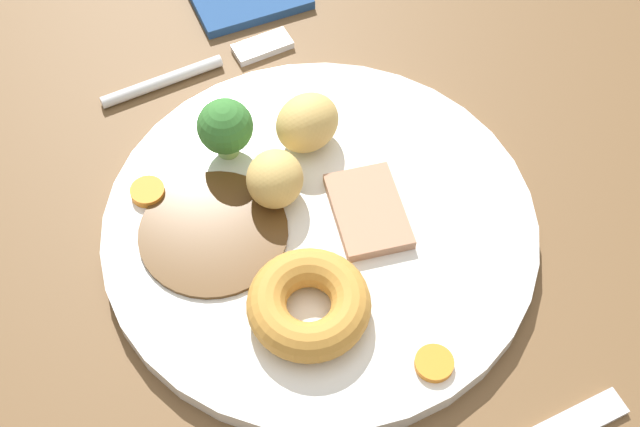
{
  "coord_description": "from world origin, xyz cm",
  "views": [
    {
      "loc": [
        27.78,
        -18.95,
        52.42
      ],
      "look_at": [
        1.17,
        -2.27,
        6.0
      ],
      "focal_mm": 48.95,
      "sensor_mm": 36.0,
      "label": 1
    }
  ],
  "objects": [
    {
      "name": "broccoli_floret",
      "position": [
        -7.15,
        -4.51,
        7.58
      ],
      "size": [
        3.8,
        3.8,
        4.59
      ],
      "color": "#8CB766",
      "rests_on": "dinner_plate"
    },
    {
      "name": "yorkshire_pudding",
      "position": [
        6.5,
        -6.39,
        6.22
      ],
      "size": [
        7.53,
        7.53,
        2.44
      ],
      "primitive_type": "torus",
      "color": "#C68938",
      "rests_on": "dinner_plate"
    },
    {
      "name": "dining_table",
      "position": [
        0.0,
        0.0,
        1.8
      ],
      "size": [
        120.0,
        84.0,
        3.6
      ],
      "primitive_type": "cube",
      "color": "brown",
      "rests_on": "ground"
    },
    {
      "name": "dinner_plate",
      "position": [
        1.17,
        -2.27,
        4.3
      ],
      "size": [
        28.51,
        28.51,
        1.4
      ],
      "primitive_type": "cylinder",
      "color": "white",
      "rests_on": "dining_table"
    },
    {
      "name": "carrot_coin_back",
      "position": [
        -6.79,
        -10.79,
        5.3
      ],
      "size": [
        2.29,
        2.29,
        0.6
      ],
      "primitive_type": "cylinder",
      "color": "orange",
      "rests_on": "dinner_plate"
    },
    {
      "name": "meat_slice_main",
      "position": [
        2.33,
        0.73,
        5.4
      ],
      "size": [
        7.68,
        6.29,
        0.8
      ],
      "primitive_type": "cube",
      "rotation": [
        0.0,
        0.0,
        5.97
      ],
      "color": "tan",
      "rests_on": "dinner_plate"
    },
    {
      "name": "gravy_pool",
      "position": [
        -1.72,
        -8.59,
        5.15
      ],
      "size": [
        9.7,
        9.7,
        0.3
      ],
      "primitive_type": "cylinder",
      "color": "#563819",
      "rests_on": "dinner_plate"
    },
    {
      "name": "fork",
      "position": [
        -16.03,
        -1.83,
        3.99
      ],
      "size": [
        2.77,
        15.32,
        0.9
      ],
      "rotation": [
        0.0,
        0.0,
        1.48
      ],
      "color": "silver",
      "rests_on": "dining_table"
    },
    {
      "name": "roast_potato_right",
      "position": [
        -2.2,
        -3.62,
        6.86
      ],
      "size": [
        5.46,
        5.4,
        3.73
      ],
      "primitive_type": "ellipsoid",
      "rotation": [
        0.0,
        0.0,
        5.64
      ],
      "color": "#D8B260",
      "rests_on": "dinner_plate"
    },
    {
      "name": "carrot_coin_front",
      "position": [
        13.27,
        -1.96,
        5.24
      ],
      "size": [
        2.32,
        2.32,
        0.48
      ],
      "primitive_type": "cylinder",
      "color": "orange",
      "rests_on": "dinner_plate"
    },
    {
      "name": "roast_potato_left",
      "position": [
        -5.03,
        0.6,
        6.98
      ],
      "size": [
        4.76,
        5.31,
        3.95
      ],
      "primitive_type": "ellipsoid",
      "rotation": [
        0.0,
        0.0,
        1.78
      ],
      "color": "#D8B260",
      "rests_on": "dinner_plate"
    }
  ]
}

